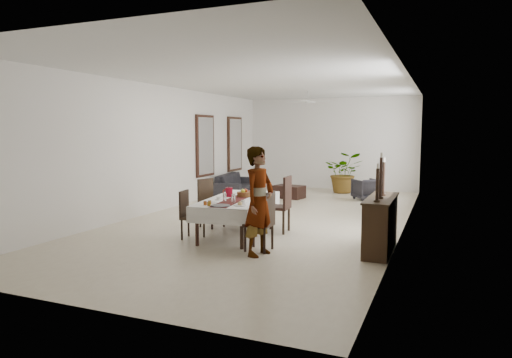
% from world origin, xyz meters
% --- Properties ---
extents(floor, '(6.00, 12.00, 0.00)m').
position_xyz_m(floor, '(0.00, 0.00, 0.00)').
color(floor, beige).
rests_on(floor, ground).
extents(ceiling, '(6.00, 12.00, 0.02)m').
position_xyz_m(ceiling, '(0.00, 0.00, 3.20)').
color(ceiling, white).
rests_on(ceiling, wall_back).
extents(wall_back, '(6.00, 0.02, 3.20)m').
position_xyz_m(wall_back, '(0.00, 6.00, 1.60)').
color(wall_back, white).
rests_on(wall_back, floor).
extents(wall_front, '(6.00, 0.02, 3.20)m').
position_xyz_m(wall_front, '(0.00, -6.00, 1.60)').
color(wall_front, white).
rests_on(wall_front, floor).
extents(wall_left, '(0.02, 12.00, 3.20)m').
position_xyz_m(wall_left, '(-3.00, 0.00, 1.60)').
color(wall_left, white).
rests_on(wall_left, floor).
extents(wall_right, '(0.02, 12.00, 3.20)m').
position_xyz_m(wall_right, '(3.00, 0.00, 1.60)').
color(wall_right, white).
rests_on(wall_right, floor).
extents(dining_table_top, '(1.21, 2.37, 0.05)m').
position_xyz_m(dining_table_top, '(0.00, -1.85, 0.69)').
color(dining_table_top, black).
rests_on(dining_table_top, table_leg_fl).
extents(table_leg_fl, '(0.07, 0.07, 0.66)m').
position_xyz_m(table_leg_fl, '(-0.29, -2.97, 0.33)').
color(table_leg_fl, black).
rests_on(table_leg_fl, floor).
extents(table_leg_fr, '(0.07, 0.07, 0.66)m').
position_xyz_m(table_leg_fr, '(0.54, -2.88, 0.33)').
color(table_leg_fr, black).
rests_on(table_leg_fr, floor).
extents(table_leg_bl, '(0.07, 0.07, 0.66)m').
position_xyz_m(table_leg_bl, '(-0.54, -0.83, 0.33)').
color(table_leg_bl, black).
rests_on(table_leg_bl, floor).
extents(table_leg_br, '(0.07, 0.07, 0.66)m').
position_xyz_m(table_leg_br, '(0.29, -0.73, 0.33)').
color(table_leg_br, black).
rests_on(table_leg_br, floor).
extents(tablecloth_top, '(1.40, 2.56, 0.01)m').
position_xyz_m(tablecloth_top, '(0.00, -1.85, 0.72)').
color(tablecloth_top, white).
rests_on(tablecloth_top, dining_table_top).
extents(tablecloth_drape_left, '(0.29, 2.43, 0.28)m').
position_xyz_m(tablecloth_drape_left, '(-0.55, -1.92, 0.58)').
color(tablecloth_drape_left, silver).
rests_on(tablecloth_drape_left, dining_table_top).
extents(tablecloth_drape_right, '(0.29, 2.43, 0.28)m').
position_xyz_m(tablecloth_drape_right, '(0.55, -1.79, 0.58)').
color(tablecloth_drape_right, silver).
rests_on(tablecloth_drape_right, dining_table_top).
extents(tablecloth_drape_near, '(1.11, 0.14, 0.28)m').
position_xyz_m(tablecloth_drape_near, '(0.14, -3.06, 0.58)').
color(tablecloth_drape_near, white).
rests_on(tablecloth_drape_near, dining_table_top).
extents(tablecloth_drape_far, '(1.11, 0.14, 0.28)m').
position_xyz_m(tablecloth_drape_far, '(-0.14, -0.64, 0.58)').
color(tablecloth_drape_far, white).
rests_on(tablecloth_drape_far, dining_table_top).
extents(table_runner, '(0.61, 2.39, 0.00)m').
position_xyz_m(table_runner, '(0.00, -1.85, 0.72)').
color(table_runner, '#581B19').
rests_on(table_runner, tablecloth_top).
extents(red_pitcher, '(0.16, 0.16, 0.19)m').
position_xyz_m(red_pitcher, '(-0.25, -1.74, 0.82)').
color(red_pitcher, maroon).
rests_on(red_pitcher, tablecloth_top).
extents(pitcher_handle, '(0.12, 0.03, 0.11)m').
position_xyz_m(pitcher_handle, '(-0.33, -1.75, 0.82)').
color(pitcher_handle, maroon).
rests_on(pitcher_handle, red_pitcher).
extents(wine_glass_near, '(0.07, 0.07, 0.16)m').
position_xyz_m(wine_glass_near, '(0.19, -2.45, 0.80)').
color(wine_glass_near, white).
rests_on(wine_glass_near, tablecloth_top).
extents(wine_glass_mid, '(0.07, 0.07, 0.16)m').
position_xyz_m(wine_glass_mid, '(-0.03, -2.38, 0.80)').
color(wine_glass_mid, white).
rests_on(wine_glass_mid, tablecloth_top).
extents(teacup_right, '(0.09, 0.09, 0.06)m').
position_xyz_m(teacup_right, '(0.35, -2.38, 0.75)').
color(teacup_right, silver).
rests_on(teacup_right, saucer_right).
extents(saucer_right, '(0.14, 0.14, 0.01)m').
position_xyz_m(saucer_right, '(0.35, -2.38, 0.73)').
color(saucer_right, white).
rests_on(saucer_right, tablecloth_top).
extents(teacup_left, '(0.09, 0.09, 0.06)m').
position_xyz_m(teacup_left, '(-0.24, -2.21, 0.75)').
color(teacup_left, silver).
rests_on(teacup_left, saucer_left).
extents(saucer_left, '(0.14, 0.14, 0.01)m').
position_xyz_m(saucer_left, '(-0.24, -2.21, 0.73)').
color(saucer_left, white).
rests_on(saucer_left, tablecloth_top).
extents(plate_near_right, '(0.23, 0.23, 0.01)m').
position_xyz_m(plate_near_right, '(0.41, -2.66, 0.73)').
color(plate_near_right, white).
rests_on(plate_near_right, tablecloth_top).
extents(bread_near_right, '(0.09, 0.09, 0.09)m').
position_xyz_m(bread_near_right, '(0.41, -2.66, 0.76)').
color(bread_near_right, tan).
rests_on(bread_near_right, plate_near_right).
extents(plate_near_left, '(0.23, 0.23, 0.01)m').
position_xyz_m(plate_near_left, '(-0.20, -2.59, 0.73)').
color(plate_near_left, white).
rests_on(plate_near_left, tablecloth_top).
extents(plate_far_left, '(0.23, 0.23, 0.01)m').
position_xyz_m(plate_far_left, '(-0.36, -1.37, 0.73)').
color(plate_far_left, white).
rests_on(plate_far_left, tablecloth_top).
extents(serving_tray, '(0.34, 0.34, 0.02)m').
position_xyz_m(serving_tray, '(0.12, -2.84, 0.73)').
color(serving_tray, '#3C3C41').
rests_on(serving_tray, tablecloth_top).
extents(jam_jar_a, '(0.06, 0.06, 0.07)m').
position_xyz_m(jam_jar_a, '(-0.09, -2.89, 0.76)').
color(jam_jar_a, '#8B5C14').
rests_on(jam_jar_a, tablecloth_top).
extents(jam_jar_b, '(0.06, 0.06, 0.07)m').
position_xyz_m(jam_jar_b, '(-0.19, -2.85, 0.76)').
color(jam_jar_b, '#924115').
rests_on(jam_jar_b, tablecloth_top).
extents(jam_jar_c, '(0.06, 0.06, 0.07)m').
position_xyz_m(jam_jar_c, '(-0.15, -2.75, 0.76)').
color(jam_jar_c, '#8A5214').
rests_on(jam_jar_c, tablecloth_top).
extents(fruit_basket, '(0.28, 0.28, 0.09)m').
position_xyz_m(fruit_basket, '(0.02, -1.61, 0.77)').
color(fruit_basket, brown).
rests_on(fruit_basket, tablecloth_top).
extents(fruit_red, '(0.09, 0.09, 0.09)m').
position_xyz_m(fruit_red, '(0.05, -1.59, 0.84)').
color(fruit_red, '#A82D10').
rests_on(fruit_red, fruit_basket).
extents(fruit_green, '(0.08, 0.08, 0.08)m').
position_xyz_m(fruit_green, '(-0.02, -1.59, 0.84)').
color(fruit_green, olive).
rests_on(fruit_green, fruit_basket).
extents(fruit_yellow, '(0.08, 0.08, 0.08)m').
position_xyz_m(fruit_yellow, '(0.03, -1.66, 0.84)').
color(fruit_yellow, yellow).
rests_on(fruit_yellow, fruit_basket).
extents(chair_right_near_seat, '(0.44, 0.44, 0.05)m').
position_xyz_m(chair_right_near_seat, '(0.85, -2.85, 0.45)').
color(chair_right_near_seat, black).
rests_on(chair_right_near_seat, chair_right_near_leg_fl).
extents(chair_right_near_leg_fl, '(0.04, 0.04, 0.43)m').
position_xyz_m(chair_right_near_leg_fl, '(1.02, -3.03, 0.21)').
color(chair_right_near_leg_fl, black).
rests_on(chair_right_near_leg_fl, floor).
extents(chair_right_near_leg_fr, '(0.04, 0.04, 0.43)m').
position_xyz_m(chair_right_near_leg_fr, '(1.03, -2.68, 0.21)').
color(chair_right_near_leg_fr, black).
rests_on(chair_right_near_leg_fr, floor).
extents(chair_right_near_leg_bl, '(0.04, 0.04, 0.43)m').
position_xyz_m(chair_right_near_leg_bl, '(0.67, -3.02, 0.21)').
color(chair_right_near_leg_bl, black).
rests_on(chair_right_near_leg_bl, floor).
extents(chair_right_near_leg_br, '(0.04, 0.04, 0.43)m').
position_xyz_m(chair_right_near_leg_br, '(0.68, -2.67, 0.21)').
color(chair_right_near_leg_br, black).
rests_on(chair_right_near_leg_br, floor).
extents(chair_right_near_back, '(0.05, 0.43, 0.55)m').
position_xyz_m(chair_right_near_back, '(1.05, -2.85, 0.75)').
color(chair_right_near_back, black).
rests_on(chair_right_near_back, chair_right_near_seat).
extents(chair_right_far_seat, '(0.51, 0.51, 0.05)m').
position_xyz_m(chair_right_far_seat, '(0.64, -1.36, 0.51)').
color(chair_right_far_seat, black).
rests_on(chair_right_far_seat, chair_right_far_leg_fl).
extents(chair_right_far_leg_fl, '(0.05, 0.05, 0.48)m').
position_xyz_m(chair_right_far_leg_fl, '(0.85, -1.55, 0.24)').
color(chair_right_far_leg_fl, black).
rests_on(chair_right_far_leg_fl, floor).
extents(chair_right_far_leg_fr, '(0.05, 0.05, 0.48)m').
position_xyz_m(chair_right_far_leg_fr, '(0.83, -1.16, 0.24)').
color(chair_right_far_leg_fr, black).
rests_on(chair_right_far_leg_fr, floor).
extents(chair_right_far_leg_bl, '(0.05, 0.05, 0.48)m').
position_xyz_m(chair_right_far_leg_bl, '(0.45, -1.57, 0.24)').
color(chair_right_far_leg_bl, black).
rests_on(chair_right_far_leg_bl, floor).
extents(chair_right_far_leg_br, '(0.05, 0.05, 0.48)m').
position_xyz_m(chair_right_far_leg_br, '(0.43, -1.18, 0.24)').
color(chair_right_far_leg_br, black).
rests_on(chair_right_far_leg_br, floor).
extents(chair_right_far_back, '(0.07, 0.48, 0.62)m').
position_xyz_m(chair_right_far_back, '(0.86, -1.35, 0.83)').
color(chair_right_far_back, black).
rests_on(chair_right_far_back, chair_right_far_seat).
extents(chair_left_near_seat, '(0.44, 0.44, 0.04)m').
position_xyz_m(chair_left_near_seat, '(-0.63, -2.53, 0.41)').
color(chair_left_near_seat, black).
rests_on(chair_left_near_seat, chair_left_near_leg_fl).
extents(chair_left_near_leg_fl, '(0.04, 0.04, 0.39)m').
position_xyz_m(chair_left_near_leg_fl, '(-0.81, -2.40, 0.19)').
color(chair_left_near_leg_fl, black).
rests_on(chair_left_near_leg_fl, floor).
extents(chair_left_near_leg_fr, '(0.04, 0.04, 0.39)m').
position_xyz_m(chair_left_near_leg_fr, '(-0.77, -2.71, 0.19)').
color(chair_left_near_leg_fr, black).
rests_on(chair_left_near_leg_fr, floor).
extents(chair_left_near_leg_bl, '(0.04, 0.04, 0.39)m').
position_xyz_m(chair_left_near_leg_bl, '(-0.49, -2.35, 0.19)').
color(chair_left_near_leg_bl, black).
rests_on(chair_left_near_leg_bl, floor).
extents(chair_left_near_leg_br, '(0.04, 0.04, 0.39)m').
position_xyz_m(chair_left_near_leg_br, '(-0.45, -2.67, 0.19)').
color(chair_left_near_leg_br, black).
rests_on(chair_left_near_leg_br, floor).
extents(chair_left_near_back, '(0.09, 0.39, 0.50)m').
position_xyz_m(chair_left_near_back, '(-0.81, -2.56, 0.67)').
color(chair_left_near_back, black).
rests_on(chair_left_near_back, chair_left_near_seat).
extents(chair_left_far_seat, '(0.55, 0.55, 0.05)m').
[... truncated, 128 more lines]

